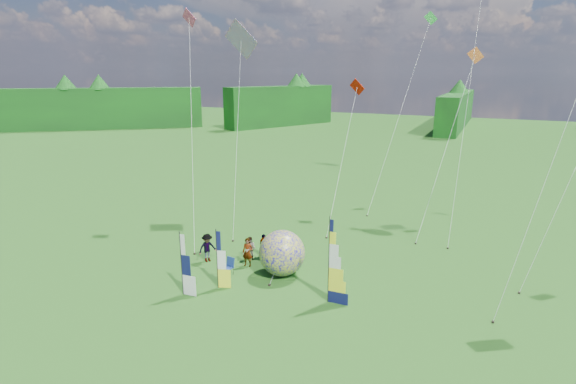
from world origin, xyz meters
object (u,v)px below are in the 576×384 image
at_px(spectator_c, 207,248).
at_px(spectator_d, 264,246).
at_px(feather_banner_main, 329,262).
at_px(kite_whale, 472,65).
at_px(side_banner_left, 217,260).
at_px(spectator_b, 250,248).
at_px(camp_chair, 228,267).
at_px(spectator_a, 248,252).
at_px(side_banner_far, 182,265).
at_px(bol_inflatable, 282,253).

relative_size(spectator_c, spectator_d, 1.19).
bearing_deg(feather_banner_main, spectator_c, 167.15).
bearing_deg(feather_banner_main, kite_whale, 71.22).
bearing_deg(side_banner_left, spectator_b, 74.63).
height_order(side_banner_left, camp_chair, side_banner_left).
relative_size(feather_banner_main, kite_whale, 0.19).
distance_m(side_banner_left, spectator_d, 5.00).
relative_size(spectator_a, spectator_d, 1.17).
xyz_separation_m(feather_banner_main, kite_whale, (4.85, 16.24, 9.87)).
bearing_deg(side_banner_far, camp_chair, 69.33).
height_order(camp_chair, kite_whale, kite_whale).
bearing_deg(spectator_b, spectator_a, -68.73).
height_order(spectator_a, spectator_b, spectator_a).
xyz_separation_m(side_banner_far, spectator_d, (1.54, 6.36, -0.96)).
bearing_deg(camp_chair, feather_banner_main, 5.49).
relative_size(spectator_d, kite_whale, 0.06).
xyz_separation_m(side_banner_far, spectator_a, (1.32, 4.68, -0.83)).
distance_m(spectator_c, kite_whale, 22.87).
height_order(feather_banner_main, spectator_c, feather_banner_main).
distance_m(side_banner_left, side_banner_far, 1.93).
height_order(side_banner_left, side_banner_far, side_banner_far).
xyz_separation_m(side_banner_far, kite_whale, (12.24, 18.79, 10.42)).
xyz_separation_m(spectator_b, spectator_d, (0.55, 0.78, 0.01)).
relative_size(side_banner_far, spectator_c, 1.89).
bearing_deg(spectator_b, kite_whale, 50.89).
bearing_deg(spectator_a, feather_banner_main, -26.69).
xyz_separation_m(side_banner_far, spectator_c, (-1.33, 4.20, -0.82)).
relative_size(spectator_d, camp_chair, 1.47).
bearing_deg(bol_inflatable, spectator_d, 140.01).
bearing_deg(camp_chair, side_banner_far, -96.37).
relative_size(side_banner_left, side_banner_far, 0.97).
xyz_separation_m(bol_inflatable, spectator_d, (-2.23, 1.87, -0.59)).
bearing_deg(spectator_d, spectator_b, 86.30).
height_order(side_banner_left, kite_whale, kite_whale).
distance_m(spectator_b, spectator_c, 2.71).
relative_size(feather_banner_main, spectator_b, 3.00).
bearing_deg(spectator_c, spectator_d, -24.02).
height_order(spectator_c, camp_chair, spectator_c).
distance_m(side_banner_far, spectator_b, 5.75).
bearing_deg(camp_chair, spectator_b, 97.88).
relative_size(feather_banner_main, spectator_c, 2.48).
bearing_deg(spectator_a, spectator_d, 75.00).
bearing_deg(side_banner_far, spectator_b, 75.62).
distance_m(feather_banner_main, bol_inflatable, 4.20).
relative_size(feather_banner_main, camp_chair, 4.34).
relative_size(side_banner_far, spectator_d, 2.24).
bearing_deg(spectator_d, kite_whale, -98.90).
bearing_deg(camp_chair, spectator_a, 85.40).
bearing_deg(side_banner_left, spectator_d, 67.54).
bearing_deg(camp_chair, spectator_c, 162.86).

